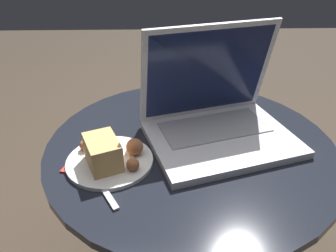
{
  "coord_description": "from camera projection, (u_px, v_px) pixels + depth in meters",
  "views": [
    {
      "loc": [
        -0.07,
        -0.66,
        0.95
      ],
      "look_at": [
        -0.06,
        -0.04,
        0.58
      ],
      "focal_mm": 35.0,
      "sensor_mm": 36.0,
      "label": 1
    }
  ],
  "objects": [
    {
      "name": "laptop",
      "position": [
        216.0,
        116.0,
        0.8
      ],
      "size": [
        0.4,
        0.35,
        0.27
      ],
      "color": "silver",
      "rests_on": "table"
    },
    {
      "name": "beer_glass",
      "position": [
        163.0,
        79.0,
        0.87
      ],
      "size": [
        0.06,
        0.06,
        0.21
      ],
      "color": "brown",
      "rests_on": "table"
    },
    {
      "name": "table",
      "position": [
        189.0,
        178.0,
        0.86
      ],
      "size": [
        0.7,
        0.7,
        0.51
      ],
      "color": "#9E9EA3",
      "rests_on": "ground_plane"
    },
    {
      "name": "snack_plate",
      "position": [
        109.0,
        156.0,
        0.71
      ],
      "size": [
        0.19,
        0.19,
        0.07
      ],
      "color": "silver",
      "rests_on": "table"
    },
    {
      "name": "napkin",
      "position": [
        102.0,
        164.0,
        0.72
      ],
      "size": [
        0.17,
        0.15,
        0.0
      ],
      "color": "#B7332D",
      "rests_on": "table"
    },
    {
      "name": "fork",
      "position": [
        97.0,
        178.0,
        0.68
      ],
      "size": [
        0.1,
        0.17,
        0.0
      ],
      "color": "#B2B2B7",
      "rests_on": "table"
    }
  ]
}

